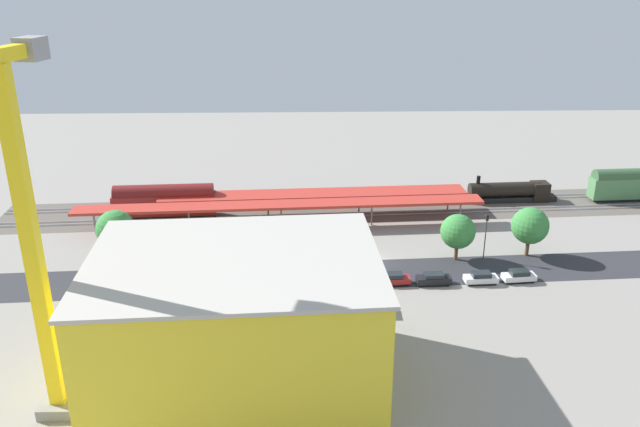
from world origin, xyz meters
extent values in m
plane|color=gray|center=(0.00, 0.00, 0.00)|extent=(206.51, 206.51, 0.00)
cube|color=#5B544C|center=(0.00, -22.29, 0.00)|extent=(129.65, 21.18, 0.01)
cube|color=#2D2D33|center=(0.00, 3.97, 0.00)|extent=(129.37, 15.93, 0.01)
cube|color=#9E9EA8|center=(0.00, -26.14, 0.18)|extent=(128.89, 7.07, 0.12)
cube|color=#9E9EA8|center=(0.00, -24.70, 0.18)|extent=(128.89, 7.07, 0.12)
cube|color=#9E9EA8|center=(0.00, -19.89, 0.18)|extent=(128.89, 7.07, 0.12)
cube|color=#9E9EA8|center=(0.00, -18.45, 0.18)|extent=(128.89, 7.07, 0.12)
cube|color=#B73328|center=(14.66, -13.52, 4.17)|extent=(68.42, 7.68, 0.47)
cylinder|color=slate|center=(-16.03, -15.17, 1.97)|extent=(0.30, 0.30, 3.94)
cylinder|color=slate|center=(-0.69, -14.35, 1.97)|extent=(0.30, 0.30, 3.94)
cylinder|color=slate|center=(14.66, -13.52, 1.97)|extent=(0.30, 0.30, 3.94)
cylinder|color=slate|center=(30.01, -12.69, 1.97)|extent=(0.30, 0.30, 3.94)
cylinder|color=slate|center=(45.36, -11.86, 1.97)|extent=(0.30, 0.30, 3.94)
cube|color=#B73328|center=(9.08, -19.86, 3.87)|extent=(54.36, 7.99, 0.30)
cylinder|color=slate|center=(-15.26, -21.17, 1.86)|extent=(0.30, 0.30, 3.72)
cylinder|color=slate|center=(0.96, -20.29, 1.86)|extent=(0.30, 0.30, 3.72)
cylinder|color=slate|center=(17.19, -19.42, 1.86)|extent=(0.30, 0.30, 3.72)
cylinder|color=slate|center=(33.42, -18.55, 1.86)|extent=(0.30, 0.30, 3.72)
cube|color=black|center=(-28.32, -25.42, 0.50)|extent=(16.64, 3.33, 1.00)
cylinder|color=black|center=(-26.80, -25.34, 2.36)|extent=(13.61, 3.43, 2.71)
cube|color=black|center=(-33.53, -25.70, 1.77)|extent=(3.20, 3.07, 3.53)
cylinder|color=black|center=(-21.56, -25.06, 4.41)|extent=(0.70, 0.70, 1.40)
cube|color=black|center=(-51.97, -25.42, 0.30)|extent=(16.44, 3.22, 0.60)
cube|color=#4C7F4C|center=(-51.97, -25.42, 2.55)|extent=(18.28, 3.90, 3.90)
cylinder|color=#355935|center=(-51.97, -25.42, 4.75)|extent=(17.56, 3.86, 2.92)
cube|color=black|center=(35.26, -19.17, 0.30)|extent=(16.17, 3.34, 0.60)
cube|color=maroon|center=(35.26, -19.17, 2.40)|extent=(17.98, 4.05, 3.61)
cylinder|color=maroon|center=(35.26, -19.17, 4.46)|extent=(17.27, 4.01, 3.10)
cube|color=black|center=(-19.31, 6.91, 0.15)|extent=(4.04, 2.13, 0.30)
cube|color=silver|center=(-19.31, 6.91, 0.69)|extent=(4.79, 2.28, 0.77)
cube|color=#1E2328|center=(-19.31, 6.91, 1.38)|extent=(2.74, 1.87, 0.62)
cube|color=black|center=(-13.79, 7.34, 0.15)|extent=(3.99, 1.92, 0.30)
cube|color=silver|center=(-13.79, 7.34, 0.69)|extent=(4.74, 2.02, 0.78)
cube|color=#1E2328|center=(-13.79, 7.34, 1.38)|extent=(2.68, 1.71, 0.61)
cube|color=black|center=(-7.10, 7.48, 0.15)|extent=(4.09, 1.86, 0.30)
cube|color=black|center=(-7.10, 7.48, 0.73)|extent=(4.86, 1.97, 0.86)
cube|color=#1E2328|center=(-7.10, 7.48, 1.42)|extent=(2.75, 1.66, 0.52)
cube|color=black|center=(-1.49, 7.30, 0.15)|extent=(4.00, 1.97, 0.30)
cube|color=maroon|center=(-1.49, 7.30, 0.70)|extent=(4.75, 2.09, 0.79)
cube|color=#1E2328|center=(-1.49, 7.30, 1.39)|extent=(2.69, 1.74, 0.59)
cube|color=yellow|center=(17.88, 29.32, 7.21)|extent=(29.51, 22.72, 14.41)
cube|color=#B7B2A8|center=(17.88, 29.32, 14.61)|extent=(30.15, 23.36, 0.40)
cube|color=gray|center=(35.53, 33.30, 0.60)|extent=(3.60, 3.60, 1.20)
cube|color=yellow|center=(35.53, 33.30, 17.18)|extent=(1.40, 1.40, 34.36)
cube|color=gray|center=(34.52, 28.91, 34.96)|extent=(2.49, 2.79, 2.00)
cube|color=black|center=(7.76, 13.86, 0.25)|extent=(9.82, 2.43, 0.50)
cube|color=silver|center=(6.67, 13.90, 2.02)|extent=(7.65, 2.58, 3.05)
cube|color=#334C8C|center=(11.54, 13.73, 1.79)|extent=(2.26, 2.40, 2.59)
cube|color=black|center=(29.86, 11.86, 0.25)|extent=(8.97, 2.92, 0.50)
cube|color=white|center=(28.85, 11.77, 1.87)|extent=(6.98, 2.99, 2.74)
cube|color=maroon|center=(33.24, 12.14, 1.72)|extent=(2.22, 2.60, 2.43)
cube|color=black|center=(15.15, 14.64, 0.25)|extent=(10.19, 2.26, 0.50)
cube|color=silver|center=(13.96, 14.64, 1.97)|extent=(7.82, 2.50, 2.94)
cube|color=silver|center=(19.05, 14.63, 1.61)|extent=(2.38, 2.49, 2.22)
cylinder|color=brown|center=(-12.04, -0.42, 1.39)|extent=(0.55, 0.55, 2.78)
sphere|color=#38843D|center=(-12.04, -0.42, 4.61)|extent=(5.22, 5.22, 5.22)
cylinder|color=brown|center=(38.60, -0.87, 1.70)|extent=(0.39, 0.39, 3.40)
sphere|color=#38843D|center=(38.60, -0.87, 5.39)|extent=(5.69, 5.69, 5.69)
cylinder|color=brown|center=(38.97, -0.91, 1.78)|extent=(0.41, 0.41, 3.56)
sphere|color=#28662D|center=(38.97, -0.91, 5.31)|extent=(4.99, 4.99, 4.99)
cylinder|color=brown|center=(-23.24, -1.56, 1.48)|extent=(0.58, 0.58, 2.97)
sphere|color=#38843D|center=(-23.24, -1.56, 4.93)|extent=(5.60, 5.60, 5.60)
cylinder|color=brown|center=(16.68, -1.06, 1.49)|extent=(0.49, 0.49, 2.98)
sphere|color=#28662D|center=(16.68, -1.06, 4.41)|extent=(4.09, 4.09, 4.09)
cylinder|color=#333333|center=(-16.31, -0.58, 3.12)|extent=(0.16, 0.16, 6.24)
cube|color=black|center=(-16.31, -0.58, 6.69)|extent=(0.36, 0.36, 0.90)
sphere|color=red|center=(-16.09, -0.58, 6.99)|extent=(0.20, 0.20, 0.20)
camera|label=1|loc=(10.98, 86.73, 42.00)|focal=36.00mm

